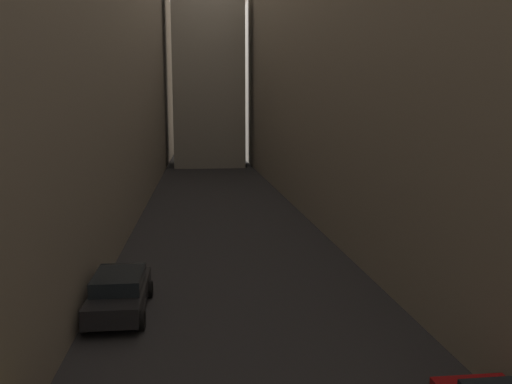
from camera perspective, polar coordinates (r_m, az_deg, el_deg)
The scene contains 4 objects.
ground_plane at distance 39.29m, azimuth -4.02°, elevation -1.40°, with size 264.00×264.00×0.00m, color #232326.
building_block_left at distance 42.25m, azimuth -21.21°, elevation 15.49°, with size 12.66×108.00×24.58m, color gray.
building_block_right at distance 43.37m, azimuth 13.43°, elevation 13.90°, with size 14.68×108.00×21.96m, color gray.
parked_car_left_far at distance 18.71m, azimuth -14.81°, elevation -10.59°, with size 1.98×4.41×1.45m.
Camera 1 is at (-1.69, 9.35, 6.84)m, focal length 36.33 mm.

